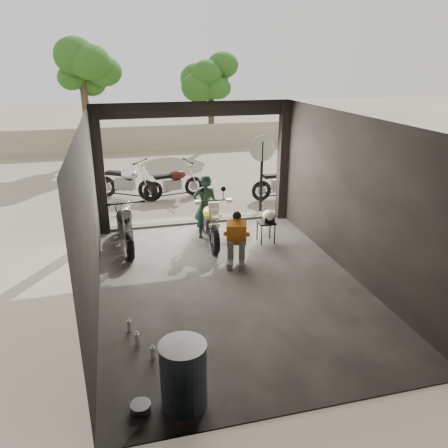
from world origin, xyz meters
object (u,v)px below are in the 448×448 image
main_bike (209,218)px  stool (266,225)px  rider (205,207)px  oil_drum (184,376)px  outside_bike_a (126,179)px  outside_bike_b (174,180)px  left_bike (124,222)px  mechanic (236,240)px  sign_post (262,161)px  helmet (268,216)px  outside_bike_c (283,180)px

main_bike → stool: bearing=-12.7°
rider → oil_drum: size_ratio=1.78×
outside_bike_a → outside_bike_b: (1.46, -0.28, -0.05)m
left_bike → rider: 1.96m
main_bike → rider: 0.36m
oil_drum → mechanic: bearing=65.2°
rider → sign_post: bearing=-131.6°
main_bike → helmet: (1.36, -0.36, 0.05)m
left_bike → helmet: 3.38m
outside_bike_c → helmet: bearing=150.3°
left_bike → oil_drum: left_bike is taller
sign_post → main_bike: bearing=-125.9°
left_bike → sign_post: 4.38m
outside_bike_b → mechanic: (0.62, -5.13, -0.03)m
oil_drum → sign_post: sign_post is taller
oil_drum → sign_post: size_ratio=0.41×
outside_bike_c → left_bike: bearing=115.6°
oil_drum → sign_post: bearing=64.1°
mechanic → stool: (1.01, 0.96, -0.08)m
outside_bike_b → left_bike: bearing=142.9°
outside_bike_c → rider: size_ratio=1.11×
main_bike → sign_post: 2.88m
outside_bike_a → helmet: outside_bike_a is taller
helmet → main_bike: bearing=143.8°
main_bike → oil_drum: bearing=-103.1°
main_bike → outside_bike_c: bearing=46.8°
outside_bike_b → stool: size_ratio=3.19×
mechanic → helmet: bearing=60.2°
oil_drum → sign_post: 7.92m
left_bike → helmet: size_ratio=6.26×
outside_bike_a → outside_bike_b: outside_bike_a is taller
stool → sign_post: (0.65, 2.30, 1.01)m
outside_bike_c → mechanic: 5.01m
rider → outside_bike_b: bearing=-76.0°
left_bike → mechanic: 2.74m
left_bike → outside_bike_a: 3.90m
outside_bike_a → oil_drum: size_ratio=2.08×
outside_bike_b → sign_post: size_ratio=0.79×
main_bike → left_bike: left_bike is taller
stool → helmet: helmet is taller
outside_bike_a → stool: outside_bike_a is taller
helmet → outside_bike_c: bearing=41.7°
mechanic → helmet: mechanic is taller
sign_post → outside_bike_b: bearing=150.1°
rider → mechanic: 1.68m
mechanic → main_bike: bearing=120.5°
rider → left_bike: bearing=12.6°
outside_bike_b → mechanic: outside_bike_b is taller
outside_bike_c → stool: outside_bike_c is taller
helmet → outside_bike_b: bearing=90.5°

